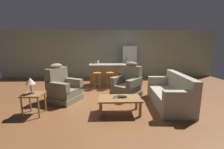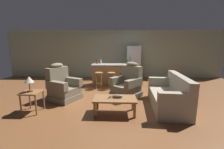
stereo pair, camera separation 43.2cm
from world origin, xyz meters
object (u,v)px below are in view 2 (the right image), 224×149
Objects in this scene: recliner_near_island at (128,84)px; bottle_wine_dark at (101,62)px; bar_stool_middle at (111,77)px; couch at (169,96)px; table_lamp at (29,80)px; end_table at (32,95)px; fish_figurine at (116,96)px; bar_stool_right at (124,78)px; refrigerator at (133,63)px; kitchen_island at (112,74)px; coffee_table at (115,100)px; bottle_short_amber at (128,62)px; recliner_near_lamp at (63,87)px; bar_stool_left at (99,77)px; bottle_tall_green at (97,62)px.

recliner_near_island is 2.05m from bottle_wine_dark.
couch is at bearing -46.82° from bar_stool_middle.
table_lamp is (-2.64, -1.42, 0.45)m from recliner_near_island.
end_table is 0.82× the size of bar_stool_middle.
bottle_wine_dark is at bearing -44.24° from couch.
couch reaches higher than bar_stool_middle.
recliner_near_island is (0.38, 1.40, -0.04)m from fish_figurine.
couch reaches higher than bar_stool_right.
refrigerator is (3.04, 4.18, 0.42)m from end_table.
bar_stool_middle is at bearing -52.94° from bottle_wine_dark.
kitchen_island is at bearing 94.55° from fish_figurine.
coffee_table is 0.61× the size of kitchen_island.
bar_stool_right is 1.01m from bottle_short_amber.
recliner_near_island is (2.15, 0.41, 0.00)m from recliner_near_lamp.
recliner_near_lamp is at bearing -136.03° from bottle_short_amber.
recliner_near_lamp is at bearing 64.34° from table_lamp.
table_lamp is 1.89× the size of bottle_wine_dark.
bottle_short_amber is (0.50, 3.17, 0.67)m from coffee_table.
recliner_near_lamp is 1.20m from table_lamp.
end_table is (-0.45, -1.00, 0.04)m from recliner_near_lamp.
bar_stool_right is at bearing -106.46° from refrigerator.
bottle_wine_dark is at bearing 103.90° from fish_figurine.
refrigerator reaches higher than recliner_near_island.
fish_figurine is at bearing 25.99° from recliner_near_island.
coffee_table is at bearing -97.48° from bar_stool_right.
recliner_near_island reaches higher than bar_stool_left.
bottle_short_amber is at bearing 15.27° from kitchen_island.
kitchen_island is at bearing 93.94° from coffee_table.
recliner_near_lamp is 1.69m from bar_stool_left.
recliner_near_island is 5.69× the size of bottle_short_amber.
refrigerator is 1.08m from bottle_short_amber.
bar_stool_right reaches higher than fish_figurine.
bar_stool_left is 3.22× the size of bottle_short_amber.
kitchen_island is 0.90m from bottle_tall_green.
recliner_near_lamp reaches higher than bottle_wine_dark.
end_table is 0.41m from table_lamp.
bar_stool_right is at bearing 82.52° from coffee_table.
table_lamp is 0.60× the size of bar_stool_left.
bottle_tall_green is (1.33, 3.09, 0.17)m from table_lamp.
couch reaches higher than fish_figurine.
bottle_tall_green is at bearing 66.62° from table_lamp.
recliner_near_lamp is 1.76× the size of bar_stool_middle.
coffee_table is 5.21× the size of bottle_short_amber.
bar_stool_right is at bearing -31.34° from bottle_tall_green.
recliner_near_lamp is 5.52× the size of bottle_wine_dark.
recliner_near_island is at bearing -52.02° from bottle_tall_green.
recliner_near_island is at bearing -55.13° from bottle_wine_dark.
coffee_table is 2.29m from table_lamp.
bottle_short_amber reaches higher than bar_stool_left.
coffee_table is 1.47m from recliner_near_island.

